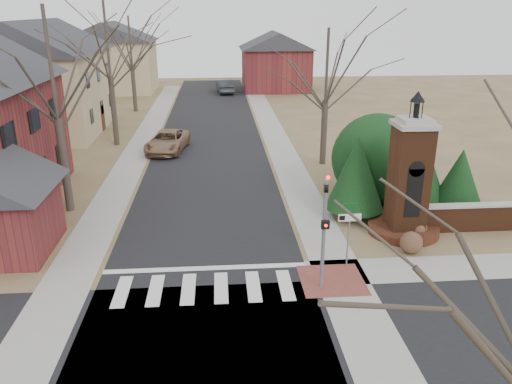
{
  "coord_description": "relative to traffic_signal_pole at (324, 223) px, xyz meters",
  "views": [
    {
      "loc": [
        0.65,
        -15.28,
        9.72
      ],
      "look_at": [
        2.3,
        6.0,
        1.81
      ],
      "focal_mm": 35.0,
      "sensor_mm": 36.0,
      "label": 1
    }
  ],
  "objects": [
    {
      "name": "sidewalk_right_main",
      "position": [
        0.9,
        21.43,
        -2.58
      ],
      "size": [
        2.0,
        60.0,
        0.02
      ],
      "primitive_type": "cube",
      "color": "gray",
      "rests_on": "ground"
    },
    {
      "name": "dry_shrub_left",
      "position": [
        4.3,
        2.43,
        -2.11
      ],
      "size": [
        0.95,
        0.95,
        0.95
      ],
      "primitive_type": "sphere",
      "color": "brown",
      "rests_on": "ground"
    },
    {
      "name": "bare_tree_3",
      "position": [
        3.2,
        15.43,
        4.1
      ],
      "size": [
        7.0,
        7.0,
        9.7
      ],
      "color": "#473D33",
      "rests_on": "ground"
    },
    {
      "name": "distant_car",
      "position": [
        -2.7,
        45.09,
        -1.78
      ],
      "size": [
        2.2,
        5.06,
        1.62
      ],
      "primitive_type": "imported",
      "rotation": [
        0.0,
        0.0,
        3.24
      ],
      "color": "#313438",
      "rests_on": "ground"
    },
    {
      "name": "house_stucco_left",
      "position": [
        -17.8,
        26.42,
        2.01
      ],
      "size": [
        9.8,
        12.8,
        9.28
      ],
      "color": "tan",
      "rests_on": "ground"
    },
    {
      "name": "house_distant_left",
      "position": [
        -16.31,
        47.42,
        1.66
      ],
      "size": [
        10.8,
        8.8,
        8.53
      ],
      "color": "tan",
      "rests_on": "ground"
    },
    {
      "name": "stop_bar",
      "position": [
        -4.3,
        1.73,
        -2.58
      ],
      "size": [
        8.0,
        0.35,
        0.02
      ],
      "primitive_type": "cube",
      "color": "silver",
      "rests_on": "ground"
    },
    {
      "name": "crosswalk_zone",
      "position": [
        -4.3,
        0.23,
        -2.58
      ],
      "size": [
        8.0,
        2.2,
        0.02
      ],
      "primitive_type": "cube",
      "color": "silver",
      "rests_on": "ground"
    },
    {
      "name": "pickup_truck",
      "position": [
        -7.31,
        19.31,
        -1.87
      ],
      "size": [
        3.2,
        5.51,
        1.44
      ],
      "primitive_type": "imported",
      "rotation": [
        0.0,
        0.0,
        -0.16
      ],
      "color": "#8E6A4D",
      "rests_on": "ground"
    },
    {
      "name": "evergreen_mid",
      "position": [
        6.2,
        7.63,
        0.01
      ],
      "size": [
        3.4,
        3.4,
        4.7
      ],
      "color": "#473D33",
      "rests_on": "ground"
    },
    {
      "name": "brick_garden_wall",
      "position": [
        9.2,
        4.43,
        -1.93
      ],
      "size": [
        7.5,
        0.5,
        1.3
      ],
      "color": "#4F2A17",
      "rests_on": "ground"
    },
    {
      "name": "cross_street",
      "position": [
        -4.3,
        -3.57,
        -2.58
      ],
      "size": [
        120.0,
        8.0,
        0.01
      ],
      "primitive_type": "cube",
      "color": "black",
      "rests_on": "ground"
    },
    {
      "name": "brick_gate_monument",
      "position": [
        4.7,
        4.42,
        -0.42
      ],
      "size": [
        3.2,
        3.2,
        6.47
      ],
      "color": "#4F2A17",
      "rests_on": "ground"
    },
    {
      "name": "curb_apron",
      "position": [
        0.5,
        0.43,
        -2.57
      ],
      "size": [
        2.4,
        2.4,
        0.02
      ],
      "primitive_type": "cube",
      "color": "brown",
      "rests_on": "ground"
    },
    {
      "name": "main_street",
      "position": [
        -4.3,
        21.43,
        -2.58
      ],
      "size": [
        8.0,
        70.0,
        0.01
      ],
      "primitive_type": "cube",
      "color": "black",
      "rests_on": "ground"
    },
    {
      "name": "sidewalk_left",
      "position": [
        -9.5,
        21.43,
        -2.58
      ],
      "size": [
        2.0,
        60.0,
        0.02
      ],
      "primitive_type": "cube",
      "color": "gray",
      "rests_on": "ground"
    },
    {
      "name": "evergreen_near",
      "position": [
        2.9,
        6.43,
        -0.29
      ],
      "size": [
        2.8,
        2.8,
        4.1
      ],
      "color": "#473D33",
      "rests_on": "ground"
    },
    {
      "name": "sign_post",
      "position": [
        1.29,
        1.41,
        -0.64
      ],
      "size": [
        0.9,
        0.07,
        2.75
      ],
      "color": "slate",
      "rests_on": "ground"
    },
    {
      "name": "traffic_signal_pole",
      "position": [
        0.0,
        0.0,
        0.0
      ],
      "size": [
        0.28,
        0.41,
        4.5
      ],
      "color": "slate",
      "rests_on": "ground"
    },
    {
      "name": "dry_shrub_right",
      "position": [
        5.2,
        4.03,
        -2.16
      ],
      "size": [
        0.85,
        0.85,
        0.85
      ],
      "primitive_type": "sphere",
      "color": "brown",
      "rests_on": "ground"
    },
    {
      "name": "bare_tree_0",
      "position": [
        -11.3,
        8.43,
        5.11
      ],
      "size": [
        8.05,
        8.05,
        11.15
      ],
      "color": "#473D33",
      "rests_on": "ground"
    },
    {
      "name": "bare_tree_1",
      "position": [
        -11.3,
        21.43,
        5.44
      ],
      "size": [
        8.4,
        8.4,
        11.64
      ],
      "color": "#473D33",
      "rests_on": "ground"
    },
    {
      "name": "house_distant_right",
      "position": [
        3.69,
        47.42,
        1.06
      ],
      "size": [
        8.8,
        8.8,
        7.3
      ],
      "color": "maroon",
      "rests_on": "ground"
    },
    {
      "name": "bare_tree_2",
      "position": [
        -11.8,
        34.43,
        4.44
      ],
      "size": [
        7.35,
        7.35,
        10.19
      ],
      "color": "#473D33",
      "rests_on": "ground"
    },
    {
      "name": "evergreen_far",
      "position": [
        8.2,
        6.63,
        -0.69
      ],
      "size": [
        2.4,
        2.4,
        3.3
      ],
      "color": "#473D33",
      "rests_on": "ground"
    },
    {
      "name": "ground",
      "position": [
        -4.3,
        -0.57,
        -2.59
      ],
      "size": [
        120.0,
        120.0,
        0.0
      ],
      "primitive_type": "plane",
      "color": "brown",
      "rests_on": "ground"
    },
    {
      "name": "evergreen_mass",
      "position": [
        4.7,
        8.93,
        -0.19
      ],
      "size": [
        4.8,
        4.8,
        4.8
      ],
      "primitive_type": "sphere",
      "color": "black",
      "rests_on": "ground"
    }
  ]
}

